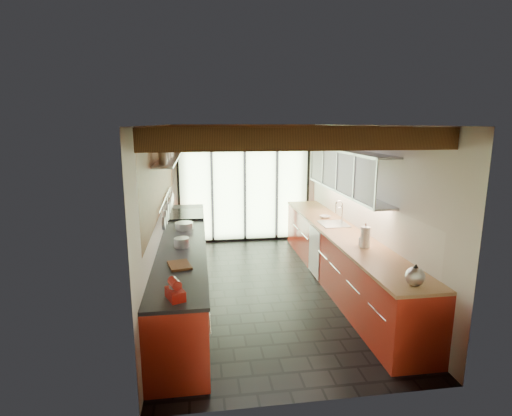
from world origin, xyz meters
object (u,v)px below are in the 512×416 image
soap_bottle (363,240)px  bowl (325,217)px  stand_mixer (175,291)px  kettle (415,275)px  paper_towel (365,237)px

soap_bottle → bowl: bearing=90.0°
soap_bottle → bowl: 1.71m
stand_mixer → kettle: kettle is taller
paper_towel → soap_bottle: size_ratio=1.98×
stand_mixer → paper_towel: size_ratio=0.79×
stand_mixer → bowl: bearing=50.8°
stand_mixer → soap_bottle: stand_mixer is taller
kettle → soap_bottle: 1.41m
paper_towel → bowl: bearing=90.0°
bowl → paper_towel: bearing=-90.0°
stand_mixer → soap_bottle: 2.90m
soap_bottle → paper_towel: bearing=-90.0°
kettle → paper_towel: size_ratio=0.78×
stand_mixer → kettle: size_ratio=1.01×
paper_towel → kettle: bearing=-90.0°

